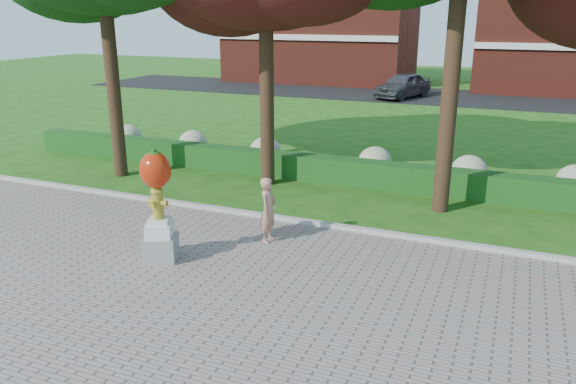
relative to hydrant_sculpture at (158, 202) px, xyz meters
The scene contains 11 objects.
ground 2.23m from the hydrant_sculpture, ahead, with size 100.00×100.00×0.00m, color #205314.
walkway 4.33m from the hydrant_sculpture, 64.97° to the right, with size 40.00×14.00×0.04m, color gray.
curb 3.92m from the hydrant_sculpture, 61.94° to the left, with size 40.00×0.18×0.15m, color #ADADA5.
lawn_hedge 7.54m from the hydrant_sculpture, 76.52° to the left, with size 24.00×0.70×0.80m, color #154A18.
hydrangea_row 8.63m from the hydrant_sculpture, 74.37° to the left, with size 20.10×1.10×0.99m.
street 28.35m from the hydrant_sculpture, 86.47° to the left, with size 50.00×8.00×0.02m, color black.
building_left 35.31m from the hydrant_sculpture, 103.55° to the left, with size 14.00×8.00×7.00m, color maroon.
building_right 35.67m from the hydrant_sculpture, 74.13° to the left, with size 12.00×8.00×6.40m, color maroon.
hydrant_sculpture is the anchor object (origin of this frame).
woman 2.62m from the hydrant_sculpture, 46.36° to the left, with size 0.58×0.38×1.58m, color tan.
parked_car 26.82m from the hydrant_sculpture, 90.21° to the left, with size 1.88×4.66×1.59m, color #3D3E44.
Camera 1 is at (5.22, -9.75, 5.28)m, focal length 35.00 mm.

